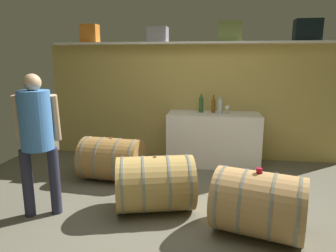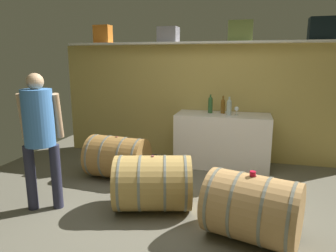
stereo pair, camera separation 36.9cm
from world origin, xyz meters
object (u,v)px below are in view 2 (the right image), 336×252
object	(u,v)px
toolcase_black	(323,29)
wine_barrel_flank	(153,183)
tasting_cup	(253,174)
toolcase_olive	(241,31)
wine_glass	(237,109)
toolcase_grey	(168,35)
work_cabinet	(222,140)
wine_barrel_near	(252,208)
wine_bottle_green	(210,104)
wine_bottle_amber	(223,106)
wine_bottle_clear	(229,107)
wine_barrel_far	(117,157)
toolcase_orange	(103,34)
winemaker_pouring	(39,128)

from	to	relation	value
toolcase_black	wine_barrel_flank	world-z (taller)	toolcase_black
tasting_cup	toolcase_olive	bearing A→B (deg)	95.72
wine_glass	toolcase_black	bearing A→B (deg)	12.45
toolcase_grey	wine_barrel_flank	size ratio (longest dim) A/B	0.32
work_cabinet	wine_barrel_flank	distance (m)	1.87
wine_barrel_near	wine_barrel_flank	distance (m)	1.17
wine_bottle_green	wine_barrel_near	size ratio (longest dim) A/B	0.30
toolcase_grey	wine_bottle_amber	xyz separation A→B (m)	(0.95, -0.15, -1.14)
wine_barrel_flank	tasting_cup	distance (m)	1.21
wine_bottle_clear	toolcase_black	bearing A→B (deg)	12.32
work_cabinet	wine_barrel_flank	size ratio (longest dim) A/B	1.48
wine_bottle_amber	wine_barrel_far	bearing A→B (deg)	-145.02
toolcase_olive	wine_barrel_far	size ratio (longest dim) A/B	0.42
toolcase_black	wine_barrel_near	distance (m)	3.12
wine_barrel_flank	wine_bottle_green	bearing A→B (deg)	61.72
toolcase_orange	wine_bottle_green	world-z (taller)	toolcase_orange
wine_glass	winemaker_pouring	size ratio (longest dim) A/B	0.09
toolcase_orange	wine_barrel_flank	distance (m)	3.09
toolcase_orange	wine_barrel_far	bearing A→B (deg)	-56.44
wine_bottle_amber	wine_glass	world-z (taller)	wine_bottle_amber
wine_bottle_green	winemaker_pouring	size ratio (longest dim) A/B	0.19
wine_bottle_amber	wine_barrel_near	xyz separation A→B (m)	(0.47, -2.19, -0.66)
toolcase_olive	winemaker_pouring	xyz separation A→B (m)	(-2.10, -2.26, -1.19)
toolcase_grey	work_cabinet	distance (m)	1.97
toolcase_orange	toolcase_black	xyz separation A→B (m)	(3.55, 0.00, 0.01)
wine_barrel_far	wine_barrel_flank	size ratio (longest dim) A/B	0.88
toolcase_grey	winemaker_pouring	bearing A→B (deg)	-110.00
wine_bottle_green	wine_bottle_clear	distance (m)	0.34
work_cabinet	wine_glass	xyz separation A→B (m)	(0.21, -0.03, 0.53)
toolcase_olive	wine_barrel_near	world-z (taller)	toolcase_olive
work_cabinet	wine_bottle_clear	bearing A→B (deg)	-31.62
wine_bottle_clear	toolcase_grey	bearing A→B (deg)	164.99
work_cabinet	toolcase_orange	bearing A→B (deg)	173.99
toolcase_black	wine_bottle_clear	size ratio (longest dim) A/B	1.35
wine_bottle_clear	wine_barrel_flank	size ratio (longest dim) A/B	0.29
toolcase_orange	wine_bottle_clear	distance (m)	2.55
toolcase_black	wine_barrel_near	xyz separation A→B (m)	(-0.94, -2.34, -1.84)
toolcase_olive	wine_bottle_green	bearing A→B (deg)	-159.50
wine_barrel_far	wine_glass	bearing A→B (deg)	32.80
work_cabinet	wine_bottle_amber	xyz separation A→B (m)	(-0.01, 0.08, 0.56)
toolcase_orange	wine_bottle_amber	xyz separation A→B (m)	(2.14, -0.15, -1.17)
toolcase_black	tasting_cup	bearing A→B (deg)	-109.63
toolcase_orange	tasting_cup	bearing A→B (deg)	-39.84
toolcase_orange	wine_glass	xyz separation A→B (m)	(2.37, -0.26, -1.20)
wine_glass	wine_barrel_far	distance (m)	1.99
wine_bottle_clear	winemaker_pouring	xyz separation A→B (m)	(-1.99, -1.97, -0.02)
toolcase_olive	wine_barrel_near	xyz separation A→B (m)	(0.25, -2.34, -1.84)
toolcase_grey	wine_bottle_green	distance (m)	1.36
toolcase_orange	tasting_cup	world-z (taller)	toolcase_orange
wine_bottle_clear	wine_barrel_near	bearing A→B (deg)	-79.94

